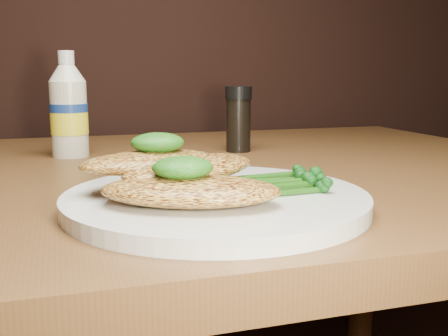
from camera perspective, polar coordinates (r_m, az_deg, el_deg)
name	(u,v)px	position (r m, az deg, el deg)	size (l,w,h in m)	color
plate	(216,200)	(0.52, -0.88, -3.45)	(0.29, 0.29, 0.02)	silver
chicken_front	(191,191)	(0.47, -3.59, -2.42)	(0.16, 0.08, 0.03)	gold
chicken_mid	(190,168)	(0.53, -3.60, -0.04)	(0.16, 0.08, 0.02)	gold
chicken_back	(149,162)	(0.53, -7.95, 0.66)	(0.14, 0.07, 0.02)	gold
pesto_front	(182,168)	(0.47, -4.45, 0.04)	(0.05, 0.05, 0.02)	#0C3508
pesto_back	(157,143)	(0.53, -7.10, 2.70)	(0.05, 0.05, 0.02)	#0C3508
broccolini_bundle	(265,180)	(0.52, 4.43, -1.31)	(0.14, 0.11, 0.02)	#1D4D10
mayo_bottle	(68,104)	(0.85, -16.24, 6.52)	(0.06, 0.06, 0.16)	beige
pepper_grinder	(238,119)	(0.87, 1.55, 5.21)	(0.04, 0.04, 0.11)	black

